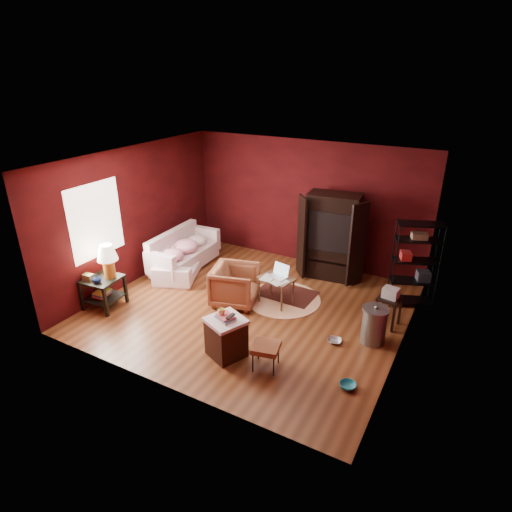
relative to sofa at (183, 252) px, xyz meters
The scene contains 18 objects.
room 2.50m from the sofa, 20.53° to the right, with size 5.54×5.04×2.84m.
sofa is the anchor object (origin of this frame).
armchair 1.99m from the sofa, 22.86° to the right, with size 0.82×0.77×0.84m, color black.
pet_bowl_steel 4.13m from the sofa, 15.42° to the right, with size 0.23×0.06×0.23m, color silver.
pet_bowl_turquoise 4.96m from the sofa, 24.56° to the right, with size 0.24×0.08×0.24m, color teal.
vase 2.28m from the sofa, 95.09° to the right, with size 0.16×0.17×0.16m, color #0C163C.
mug 3.38m from the sofa, 41.92° to the right, with size 0.11×0.09×0.11m, color #FFE47C.
side_table 2.07m from the sofa, 96.24° to the right, with size 0.70×0.70×1.25m.
sofa_cushions 0.04m from the sofa, 103.95° to the right, with size 0.85×1.93×0.79m.
hamper 3.41m from the sofa, 41.11° to the right, with size 0.71×0.71×0.76m.
footstool 3.94m from the sofa, 34.18° to the right, with size 0.48×0.48×0.41m.
rug_round 2.63m from the sofa, ahead, with size 1.70×1.70×0.01m.
rug_oriental 2.58m from the sofa, ahead, with size 1.19×0.82×0.01m.
laptop_desk 2.57m from the sofa, ahead, with size 0.72×0.60×0.79m.
tv_armoire 3.30m from the sofa, 21.52° to the left, with size 1.45×0.87×1.85m.
wire_shelving 4.90m from the sofa, ahead, with size 0.89×0.63×1.66m.
small_stand 4.60m from the sofa, ahead, with size 0.42×0.42×0.74m.
trash_can 4.57m from the sofa, ahead, with size 0.44×0.44×0.69m.
Camera 1 is at (3.49, -6.12, 4.22)m, focal length 30.00 mm.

